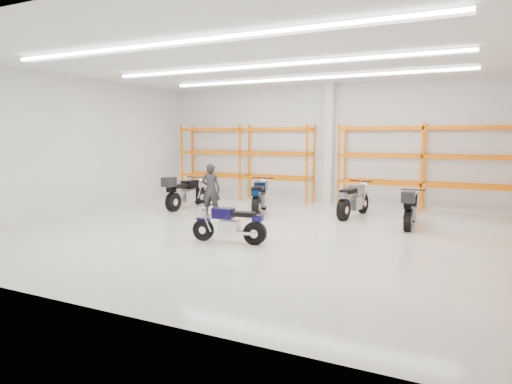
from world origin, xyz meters
The scene contains 11 objects.
ground centered at (0.00, 0.00, 0.00)m, with size 14.00×14.00×0.00m, color beige.
room_shell centered at (0.00, 0.03, 3.28)m, with size 14.02×12.02×4.51m.
motorcycle_main centered at (-0.07, -1.43, 0.43)m, with size 1.88×0.62×0.92m.
motorcycle_back_a centered at (-4.10, 2.25, 0.57)m, with size 0.73×2.30×1.18m.
motorcycle_back_b centered at (-1.28, 2.54, 0.54)m, with size 0.98×2.28×1.15m.
motorcycle_back_c centered at (1.60, 3.31, 0.52)m, with size 0.78×2.27×1.11m.
motorcycle_back_d centered at (3.46, 2.39, 0.53)m, with size 0.68×2.14×1.10m.
standing_man centered at (-2.52, 1.52, 0.84)m, with size 0.61×0.40×1.69m, color black.
structural_column centered at (0.00, 5.82, 2.25)m, with size 0.32×0.32×4.50m, color white.
pallet_racking_back_left centered at (-3.40, 5.48, 1.79)m, with size 5.67×0.87×3.00m.
pallet_racking_back_right centered at (3.40, 5.48, 1.79)m, with size 5.67×0.87×3.00m.
Camera 1 is at (5.23, -10.73, 2.54)m, focal length 32.00 mm.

